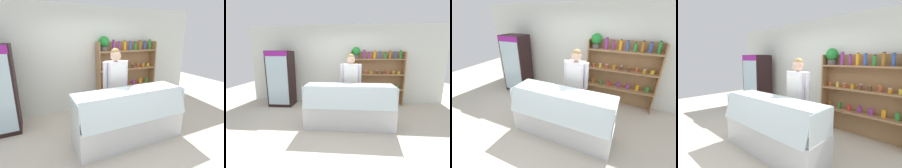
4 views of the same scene
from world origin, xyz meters
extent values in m
plane|color=beige|center=(0.00, 0.00, 0.00)|extent=(12.00, 12.00, 0.00)
cube|color=silver|center=(0.00, 1.95, 1.35)|extent=(6.80, 0.10, 2.70)
cylinder|color=silver|center=(-2.02, 1.17, 0.33)|extent=(0.05, 0.05, 0.15)
cylinder|color=red|center=(-1.86, 1.17, 0.35)|extent=(0.07, 0.07, 0.19)
cylinder|color=#2D8C38|center=(-1.88, 1.17, 0.80)|extent=(0.06, 0.06, 0.15)
cylinder|color=purple|center=(-1.88, 1.17, 1.30)|extent=(0.06, 0.06, 0.21)
cube|color=#9E754C|center=(1.08, 1.83, 0.90)|extent=(1.78, 0.02, 1.80)
cube|color=#9E754C|center=(0.20, 1.69, 0.90)|extent=(0.03, 0.28, 1.80)
cube|color=#9E754C|center=(1.95, 1.69, 0.90)|extent=(0.03, 0.28, 1.80)
cube|color=#9E754C|center=(1.08, 1.69, 0.54)|extent=(1.72, 0.28, 0.04)
cube|color=#9E754C|center=(1.08, 1.69, 1.04)|extent=(1.72, 0.28, 0.04)
cube|color=#9E754C|center=(1.08, 1.69, 1.54)|extent=(1.72, 0.28, 0.04)
cylinder|color=#4C4742|center=(0.38, 1.69, 1.62)|extent=(0.20, 0.20, 0.12)
sphere|color=#1F7D2D|center=(0.38, 1.69, 1.80)|extent=(0.28, 0.28, 0.28)
cylinder|color=purple|center=(0.64, 1.67, 1.70)|extent=(0.08, 0.08, 0.27)
cylinder|color=black|center=(0.64, 1.69, 1.84)|extent=(0.05, 0.05, 0.02)
cylinder|color=purple|center=(0.81, 1.70, 1.67)|extent=(0.06, 0.06, 0.22)
cylinder|color=black|center=(0.81, 1.69, 1.79)|extent=(0.04, 0.04, 0.02)
cylinder|color=orange|center=(0.98, 1.68, 1.68)|extent=(0.07, 0.07, 0.24)
cylinder|color=black|center=(0.98, 1.69, 1.81)|extent=(0.05, 0.05, 0.02)
cylinder|color=#3356B2|center=(1.14, 1.66, 1.68)|extent=(0.07, 0.07, 0.23)
cylinder|color=black|center=(1.14, 1.69, 1.80)|extent=(0.04, 0.04, 0.02)
cylinder|color=#2D8C38|center=(1.32, 1.67, 1.66)|extent=(0.07, 0.07, 0.20)
cylinder|color=black|center=(1.32, 1.69, 1.77)|extent=(0.05, 0.05, 0.02)
cylinder|color=#9E6623|center=(1.48, 1.67, 1.69)|extent=(0.08, 0.08, 0.25)
cylinder|color=black|center=(1.48, 1.69, 1.82)|extent=(0.05, 0.05, 0.02)
cylinder|color=#3356B2|center=(1.64, 1.69, 1.68)|extent=(0.07, 0.07, 0.23)
cylinder|color=black|center=(1.64, 1.69, 1.80)|extent=(0.04, 0.04, 0.02)
cylinder|color=#2D8C38|center=(1.82, 1.69, 1.70)|extent=(0.07, 0.07, 0.27)
cylinder|color=black|center=(1.82, 1.69, 1.84)|extent=(0.05, 0.05, 0.02)
cylinder|color=#BF4C2D|center=(0.36, 1.70, 1.10)|extent=(0.07, 0.07, 0.08)
cylinder|color=gold|center=(0.36, 1.69, 1.15)|extent=(0.07, 0.07, 0.01)
cylinder|color=yellow|center=(0.54, 1.70, 1.11)|extent=(0.07, 0.07, 0.10)
cylinder|color=silver|center=(0.54, 1.69, 1.17)|extent=(0.07, 0.07, 0.01)
cylinder|color=#BF4C2D|center=(0.71, 1.70, 1.11)|extent=(0.08, 0.08, 0.09)
cylinder|color=silver|center=(0.71, 1.69, 1.16)|extent=(0.08, 0.08, 0.01)
cylinder|color=orange|center=(0.89, 1.70, 1.11)|extent=(0.08, 0.08, 0.09)
cylinder|color=gold|center=(0.89, 1.69, 1.16)|extent=(0.09, 0.09, 0.01)
cylinder|color=brown|center=(1.08, 1.68, 1.11)|extent=(0.07, 0.07, 0.10)
cylinder|color=silver|center=(1.08, 1.69, 1.17)|extent=(0.07, 0.07, 0.01)
cylinder|color=brown|center=(1.26, 1.67, 1.11)|extent=(0.07, 0.07, 0.10)
cylinder|color=gold|center=(1.26, 1.69, 1.16)|extent=(0.07, 0.07, 0.01)
cylinder|color=#BF4C2D|center=(1.45, 1.70, 1.12)|extent=(0.08, 0.08, 0.12)
cylinder|color=gold|center=(1.45, 1.69, 1.18)|extent=(0.08, 0.08, 0.01)
cylinder|color=orange|center=(1.63, 1.69, 1.10)|extent=(0.08, 0.08, 0.09)
cylinder|color=silver|center=(1.63, 1.69, 1.15)|extent=(0.08, 0.08, 0.01)
cylinder|color=yellow|center=(1.80, 1.70, 1.10)|extent=(0.09, 0.09, 0.09)
cylinder|color=gold|center=(1.80, 1.69, 1.15)|extent=(0.09, 0.09, 0.01)
cube|color=#9E6623|center=(0.38, 1.69, 0.63)|extent=(0.06, 0.04, 0.14)
cube|color=#2D8C38|center=(0.61, 1.69, 0.63)|extent=(0.05, 0.04, 0.15)
cube|color=red|center=(0.84, 1.69, 0.62)|extent=(0.08, 0.05, 0.12)
cube|color=purple|center=(1.08, 1.69, 0.63)|extent=(0.07, 0.04, 0.14)
cube|color=purple|center=(1.31, 1.69, 0.63)|extent=(0.08, 0.05, 0.14)
cube|color=orange|center=(1.54, 1.69, 0.64)|extent=(0.08, 0.05, 0.16)
cube|color=#2D8C38|center=(1.78, 1.69, 0.63)|extent=(0.07, 0.04, 0.14)
cube|color=silver|center=(0.17, 0.02, 0.28)|extent=(2.08, 0.65, 0.55)
cube|color=white|center=(0.17, 0.02, 0.57)|extent=(2.02, 0.59, 0.03)
cube|color=silver|center=(0.17, -0.28, 0.78)|extent=(2.04, 0.16, 0.47)
cube|color=silver|center=(0.17, 0.07, 1.00)|extent=(2.04, 0.49, 0.01)
cube|color=silver|center=(-0.85, 0.02, 0.78)|extent=(0.01, 0.61, 0.45)
cube|color=silver|center=(1.20, 0.02, 0.78)|extent=(0.01, 0.61, 0.45)
cube|color=tan|center=(-0.64, 0.10, 0.61)|extent=(0.16, 0.11, 0.04)
cube|color=white|center=(-0.64, -0.10, 0.61)|extent=(0.05, 0.03, 0.02)
cube|color=beige|center=(-0.31, 0.10, 0.61)|extent=(0.16, 0.14, 0.06)
cube|color=white|center=(-0.31, -0.10, 0.61)|extent=(0.05, 0.03, 0.02)
cube|color=tan|center=(0.01, 0.10, 0.61)|extent=(0.17, 0.14, 0.05)
cube|color=white|center=(0.01, -0.10, 0.61)|extent=(0.05, 0.03, 0.02)
cube|color=beige|center=(0.34, 0.10, 0.61)|extent=(0.16, 0.13, 0.04)
cube|color=white|center=(0.34, -0.10, 0.61)|extent=(0.05, 0.03, 0.02)
cube|color=tan|center=(0.66, 0.10, 0.61)|extent=(0.16, 0.11, 0.05)
cube|color=white|center=(0.66, -0.10, 0.61)|extent=(0.05, 0.03, 0.02)
cube|color=tan|center=(0.99, 0.10, 0.61)|extent=(0.17, 0.13, 0.06)
cube|color=white|center=(0.99, -0.10, 0.61)|extent=(0.05, 0.03, 0.02)
cylinder|color=#C1706B|center=(-0.68, -0.08, 0.66)|extent=(0.21, 0.15, 0.15)
cylinder|color=#A35B4C|center=(-0.46, -0.08, 0.65)|extent=(0.19, 0.13, 0.13)
cylinder|color=white|center=(0.69, -0.06, 0.69)|extent=(0.07, 0.07, 0.21)
cylinder|color=white|center=(0.79, -0.06, 0.68)|extent=(0.07, 0.07, 0.19)
cylinder|color=#2D2D38|center=(0.12, 0.67, 0.40)|extent=(0.13, 0.13, 0.79)
cylinder|color=#2D2D38|center=(0.29, 0.67, 0.40)|extent=(0.13, 0.13, 0.79)
cube|color=white|center=(0.21, 0.67, 1.12)|extent=(0.39, 0.24, 0.66)
cube|color=white|center=(0.21, 0.55, 0.77)|extent=(0.33, 0.01, 1.22)
cylinder|color=white|center=(-0.04, 0.67, 1.15)|extent=(0.09, 0.09, 0.59)
cylinder|color=white|center=(0.45, 0.67, 1.15)|extent=(0.09, 0.09, 0.59)
sphere|color=#D8AD8E|center=(0.21, 0.67, 1.57)|extent=(0.22, 0.22, 0.22)
sphere|color=#997A47|center=(0.21, 0.68, 1.62)|extent=(0.19, 0.19, 0.19)
camera|label=1|loc=(-1.40, -2.55, 1.99)|focal=28.00mm
camera|label=2|loc=(0.18, -3.38, 1.70)|focal=24.00mm
camera|label=3|loc=(1.26, -2.28, 2.36)|focal=24.00mm
camera|label=4|loc=(2.44, -1.96, 1.70)|focal=28.00mm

